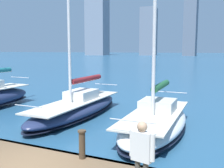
# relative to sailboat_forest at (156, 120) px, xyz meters

# --- Properties ---
(dock_pier) EXTENTS (28.00, 2.80, 0.60)m
(dock_pier) POSITION_rel_sailboat_forest_xyz_m (2.18, 6.28, -0.08)
(dock_pier) COLOR brown
(dock_pier) RESTS_ON ground
(city_skyline) EXTENTS (166.90, 22.34, 46.36)m
(city_skyline) POSITION_rel_sailboat_forest_xyz_m (12.00, -153.21, 18.90)
(city_skyline) COLOR slate
(city_skyline) RESTS_ON ground
(sailboat_forest) EXTENTS (2.87, 7.66, 12.21)m
(sailboat_forest) POSITION_rel_sailboat_forest_xyz_m (0.00, 0.00, 0.00)
(sailboat_forest) COLOR silver
(sailboat_forest) RESTS_ON ground
(sailboat_maroon) EXTENTS (2.38, 8.97, 10.74)m
(sailboat_maroon) POSITION_rel_sailboat_forest_xyz_m (5.08, -1.09, -0.03)
(sailboat_maroon) COLOR navy
(sailboat_maroon) RESTS_ON ground
(person_white_shirt) EXTENTS (0.64, 0.29, 1.78)m
(person_white_shirt) POSITION_rel_sailboat_forest_xyz_m (-1.39, 6.51, 1.05)
(person_white_shirt) COLOR #4C473D
(person_white_shirt) RESTS_ON dock_pier
(mooring_post) EXTENTS (0.26, 0.26, 0.91)m
(mooring_post) POSITION_rel_sailboat_forest_xyz_m (0.95, 5.27, 0.45)
(mooring_post) COLOR #423323
(mooring_post) RESTS_ON dock_pier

